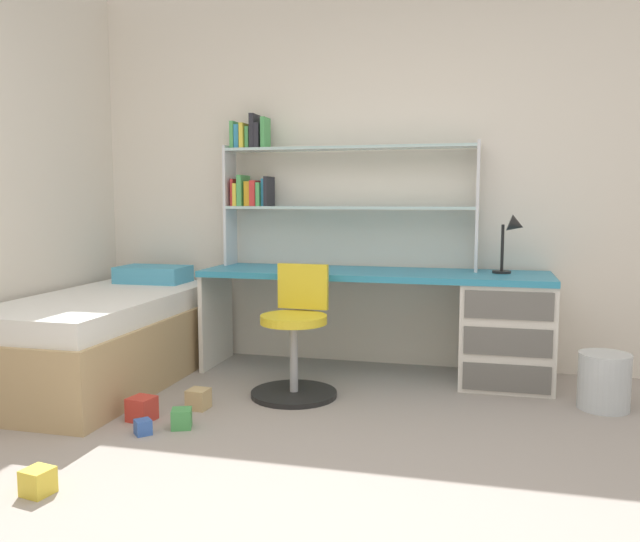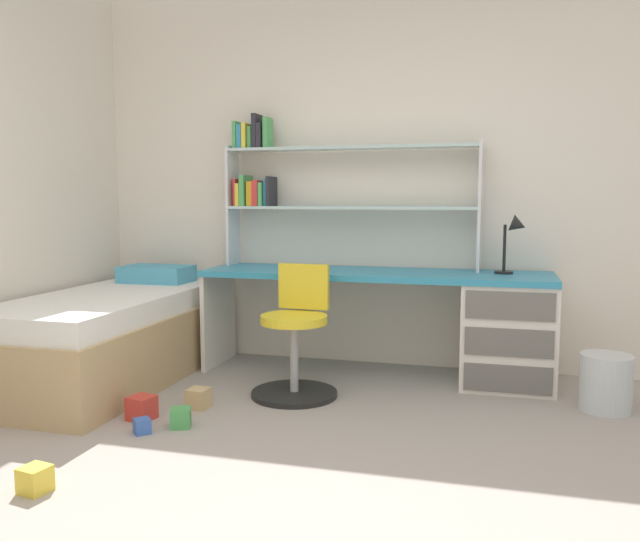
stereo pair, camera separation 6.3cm
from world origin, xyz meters
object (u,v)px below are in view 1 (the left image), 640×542
(toy_block_yellow_0, at_px, (38,482))
(toy_block_natural_2, at_px, (198,399))
(desk, at_px, (467,320))
(desk_lamp, at_px, (513,235))
(waste_bin, at_px, (604,381))
(bookshelf_hutch, at_px, (311,180))
(toy_block_green_1, at_px, (182,419))
(swivel_chair, at_px, (295,345))
(toy_block_blue_3, at_px, (143,427))
(bed_platform, at_px, (106,338))
(toy_block_red_4, at_px, (142,409))

(toy_block_yellow_0, height_order, toy_block_natural_2, toy_block_natural_2)
(desk, xyz_separation_m, desk_lamp, (0.27, 0.05, 0.56))
(desk_lamp, relative_size, waste_bin, 1.20)
(bookshelf_hutch, bearing_deg, waste_bin, -17.31)
(waste_bin, bearing_deg, toy_block_green_1, -158.12)
(swivel_chair, distance_m, toy_block_yellow_0, 1.68)
(swivel_chair, distance_m, toy_block_blue_3, 1.04)
(bed_platform, xyz_separation_m, toy_block_blue_3, (0.72, -0.81, -0.25))
(toy_block_red_4, bearing_deg, bookshelf_hutch, 67.97)
(desk_lamp, distance_m, toy_block_blue_3, 2.51)
(swivel_chair, height_order, waste_bin, swivel_chair)
(swivel_chair, bearing_deg, toy_block_green_1, -120.46)
(bed_platform, relative_size, toy_block_blue_3, 23.84)
(swivel_chair, height_order, toy_block_green_1, swivel_chair)
(waste_bin, distance_m, toy_block_blue_3, 2.54)
(bookshelf_hutch, height_order, toy_block_red_4, bookshelf_hutch)
(swivel_chair, relative_size, toy_block_blue_3, 10.26)
(swivel_chair, distance_m, toy_block_green_1, 0.85)
(bed_platform, bearing_deg, desk, 14.63)
(toy_block_yellow_0, bearing_deg, toy_block_red_4, 92.73)
(swivel_chair, relative_size, toy_block_green_1, 7.78)
(bookshelf_hutch, bearing_deg, toy_block_blue_3, -105.95)
(toy_block_yellow_0, bearing_deg, toy_block_green_1, 75.46)
(bed_platform, bearing_deg, waste_bin, 3.67)
(bed_platform, bearing_deg, toy_block_blue_3, -48.53)
(desk, distance_m, toy_block_red_4, 2.09)
(bed_platform, bearing_deg, swivel_chair, 0.90)
(toy_block_natural_2, xyz_separation_m, toy_block_blue_3, (-0.10, -0.44, -0.02))
(toy_block_red_4, bearing_deg, waste_bin, 18.55)
(desk, height_order, bookshelf_hutch, bookshelf_hutch)
(toy_block_blue_3, bearing_deg, toy_block_yellow_0, -95.64)
(toy_block_natural_2, height_order, toy_block_blue_3, toy_block_natural_2)
(bed_platform, height_order, waste_bin, bed_platform)
(waste_bin, relative_size, toy_block_yellow_0, 2.98)
(swivel_chair, xyz_separation_m, toy_block_red_4, (-0.67, -0.64, -0.25))
(waste_bin, relative_size, toy_block_natural_2, 2.82)
(toy_block_yellow_0, xyz_separation_m, toy_block_natural_2, (0.17, 1.15, 0.00))
(toy_block_red_4, bearing_deg, toy_block_natural_2, 50.18)
(bookshelf_hutch, height_order, swivel_chair, bookshelf_hutch)
(desk_lamp, bearing_deg, toy_block_yellow_0, -131.19)
(desk, height_order, toy_block_blue_3, desk)
(bed_platform, height_order, toy_block_blue_3, bed_platform)
(swivel_chair, relative_size, toy_block_natural_2, 6.94)
(desk, bearing_deg, swivel_chair, -150.09)
(desk_lamp, xyz_separation_m, toy_block_yellow_0, (-1.89, -2.17, -0.91))
(swivel_chair, height_order, bed_platform, swivel_chair)
(bookshelf_hutch, xyz_separation_m, desk_lamp, (1.37, -0.13, -0.36))
(waste_bin, bearing_deg, toy_block_red_4, -161.45)
(swivel_chair, bearing_deg, toy_block_blue_3, -123.89)
(toy_block_blue_3, bearing_deg, bed_platform, 131.47)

